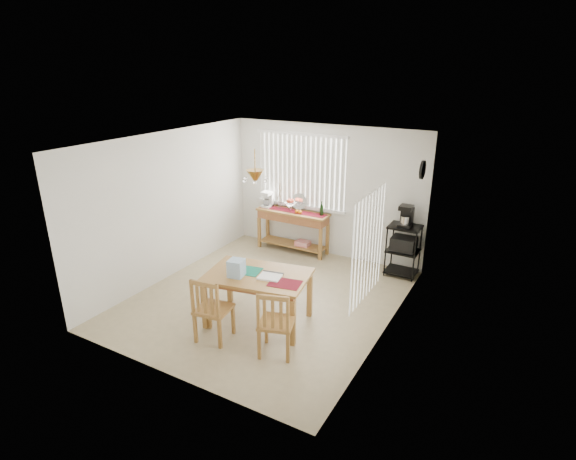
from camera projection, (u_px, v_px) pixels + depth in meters
The scene contains 10 objects.
ground at pixel (266, 299), 7.44m from camera, with size 4.00×4.50×0.01m, color tan.
room_shell at pixel (265, 200), 6.86m from camera, with size 4.20×4.70×2.70m.
sideboard at pixel (293, 221), 9.14m from camera, with size 1.52×0.43×0.85m.
sideboard_items at pixel (282, 203), 9.15m from camera, with size 1.44×0.36×0.65m.
wire_cart at pixel (403, 246), 8.09m from camera, with size 0.56×0.45×0.95m.
cart_items at pixel (406, 216), 7.90m from camera, with size 0.22×0.27×0.39m.
dining_table at pixel (258, 280), 6.53m from camera, with size 1.62×1.20×0.79m.
table_items at pixel (245, 270), 6.40m from camera, with size 1.20×0.53×0.25m.
chair_left at pixel (212, 310), 6.16m from camera, with size 0.51×0.51×0.97m.
chair_right at pixel (276, 323), 5.84m from camera, with size 0.56×0.56×0.96m.
Camera 1 is at (3.54, -5.56, 3.63)m, focal length 28.00 mm.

